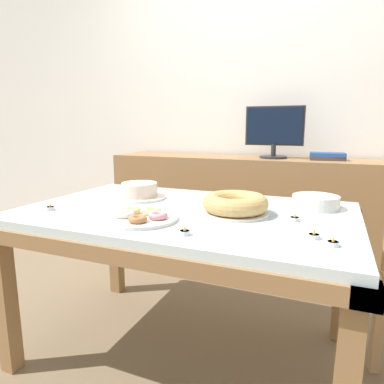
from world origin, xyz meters
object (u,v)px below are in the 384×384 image
Objects in this scene: plate_stack at (315,202)px; tealight_right_edge at (314,236)px; cake_golden_bundt at (235,204)px; tealight_centre at (185,232)px; tealight_left_edge at (333,243)px; computer_monitor at (274,132)px; tealight_near_front at (295,219)px; cake_chocolate_round at (140,192)px; book_stack at (327,156)px; pastry_platter at (140,217)px; tealight_near_cakes at (50,208)px.

plate_stack is 5.25× the size of tealight_right_edge.
cake_golden_bundt is 0.36m from tealight_centre.
tealight_left_edge is (0.39, -0.27, -0.03)m from cake_golden_bundt.
computer_monitor is 10.60× the size of tealight_near_front.
cake_chocolate_round is 1.30× the size of plate_stack.
book_stack is 1.58m from pastry_platter.
cake_chocolate_round reaches higher than tealight_right_edge.
tealight_near_front is at bearing 12.75° from tealight_near_cakes.
plate_stack is 0.27m from tealight_near_front.
tealight_near_front is 1.00× the size of tealight_near_cakes.
cake_chocolate_round is (-0.88, -1.07, -0.13)m from book_stack.
tealight_right_edge is at bearing 1.67° from tealight_near_cakes.
cake_golden_bundt is at bearing 36.17° from pastry_platter.
plate_stack is at bearing 56.42° from tealight_centre.
computer_monitor reaches higher than pastry_platter.
pastry_platter is at bearing -114.65° from book_stack.
tealight_near_cakes is (-0.24, -0.38, -0.03)m from cake_chocolate_round.
computer_monitor reaches higher than tealight_right_edge.
book_stack reaches higher than tealight_left_edge.
tealight_near_front is (0.29, -1.21, -0.32)m from computer_monitor.
computer_monitor is at bearing 106.61° from tealight_left_edge.
cake_golden_bundt is at bearing 17.54° from tealight_near_cakes.
cake_chocolate_round is 6.83× the size of tealight_near_cakes.
tealight_centre is at bearing -45.33° from cake_chocolate_round.
tealight_left_edge and tealight_near_front have the same top height.
tealight_near_front is at bearing 119.33° from tealight_left_edge.
tealight_left_edge is 1.18m from tealight_near_cakes.
plate_stack is (0.31, 0.25, -0.01)m from cake_golden_bundt.
tealight_near_cakes is at bearing -178.33° from tealight_right_edge.
cake_golden_bundt is at bearing -105.51° from book_stack.
tealight_left_edge is at bearing -87.59° from book_stack.
cake_chocolate_round is 0.45m from tealight_near_cakes.
tealight_centre is (-0.41, -1.54, -0.16)m from book_stack.
tealight_right_edge is (0.66, 0.02, -0.00)m from pastry_platter.
tealight_centre is at bearing -123.58° from plate_stack.
tealight_left_edge is at bearing -60.67° from tealight_near_front.
computer_monitor is 1.49m from pastry_platter.
tealight_centre is 1.00× the size of tealight_near_cakes.
pastry_platter is 7.66× the size of tealight_left_edge.
tealight_right_edge is 0.22m from tealight_near_front.
plate_stack is (0.86, 0.12, -0.01)m from cake_chocolate_round.
tealight_right_edge is 1.00× the size of tealight_left_edge.
computer_monitor is at bearing 62.68° from tealight_near_cakes.
book_stack is at bearing 65.35° from pastry_platter.
tealight_right_edge is (0.88, -0.34, -0.03)m from cake_chocolate_round.
tealight_left_edge is (0.44, -1.46, -0.32)m from computer_monitor.
book_stack is 1.25m from cake_golden_bundt.
pastry_platter is at bearing 177.37° from tealight_left_edge.
tealight_near_front is (-0.14, 0.26, 0.00)m from tealight_left_edge.
tealight_centre is at bearing -162.71° from tealight_right_edge.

